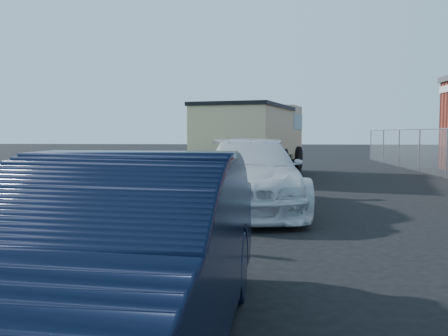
# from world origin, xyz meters

# --- Properties ---
(ground) EXTENTS (120.00, 120.00, 0.00)m
(ground) POSITION_xyz_m (0.00, 0.00, 0.00)
(ground) COLOR black
(ground) RESTS_ON ground
(streetside) EXTENTS (6.12, 50.00, 0.15)m
(streetside) POSITION_xyz_m (-5.57, 2.00, 0.07)
(streetside) COLOR gray
(streetside) RESTS_ON ground
(parking_meter) EXTENTS (0.18, 0.13, 1.25)m
(parking_meter) POSITION_xyz_m (-2.67, -0.75, 1.02)
(parking_meter) COLOR #3F4247
(parking_meter) RESTS_ON ground
(white_wagon) EXTENTS (2.44, 5.37, 1.52)m
(white_wagon) POSITION_xyz_m (-0.95, 2.51, 0.76)
(white_wagon) COLOR silver
(white_wagon) RESTS_ON ground
(navy_sedan) EXTENTS (1.79, 4.63, 1.51)m
(navy_sedan) POSITION_xyz_m (-1.72, -4.51, 0.75)
(navy_sedan) COLOR black
(navy_sedan) RESTS_ON ground
(dump_truck) EXTENTS (4.30, 7.46, 2.76)m
(dump_truck) POSITION_xyz_m (-0.97, 10.48, 1.55)
(dump_truck) COLOR black
(dump_truck) RESTS_ON ground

